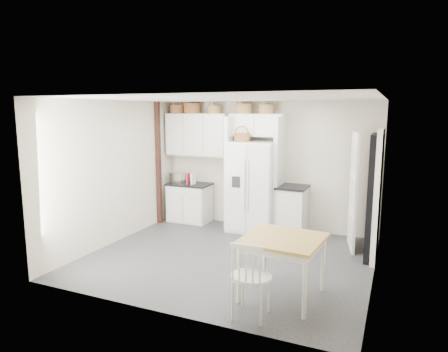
% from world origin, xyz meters
% --- Properties ---
extents(floor, '(4.50, 4.50, 0.00)m').
position_xyz_m(floor, '(0.00, 0.00, 0.00)').
color(floor, '#242426').
rests_on(floor, ground).
extents(ceiling, '(4.50, 4.50, 0.00)m').
position_xyz_m(ceiling, '(0.00, 0.00, 2.60)').
color(ceiling, white).
rests_on(ceiling, wall_back).
extents(wall_back, '(4.50, 0.00, 4.50)m').
position_xyz_m(wall_back, '(0.00, 2.00, 1.30)').
color(wall_back, beige).
rests_on(wall_back, floor).
extents(wall_left, '(0.00, 4.00, 4.00)m').
position_xyz_m(wall_left, '(-2.25, 0.00, 1.30)').
color(wall_left, beige).
rests_on(wall_left, floor).
extents(wall_right, '(0.00, 4.00, 4.00)m').
position_xyz_m(wall_right, '(2.25, 0.00, 1.30)').
color(wall_right, beige).
rests_on(wall_right, floor).
extents(refrigerator, '(0.94, 0.75, 1.81)m').
position_xyz_m(refrigerator, '(-0.15, 1.63, 0.91)').
color(refrigerator, silver).
rests_on(refrigerator, floor).
extents(base_cab_left, '(0.88, 0.55, 0.81)m').
position_xyz_m(base_cab_left, '(-1.65, 1.70, 0.41)').
color(base_cab_left, silver).
rests_on(base_cab_left, floor).
extents(base_cab_right, '(0.52, 0.63, 0.92)m').
position_xyz_m(base_cab_right, '(0.63, 1.70, 0.46)').
color(base_cab_right, silver).
rests_on(base_cab_right, floor).
extents(dining_table, '(1.04, 1.04, 0.80)m').
position_xyz_m(dining_table, '(1.19, -1.00, 0.40)').
color(dining_table, '#A47C2C').
rests_on(dining_table, floor).
extents(windsor_chair, '(0.50, 0.45, 1.00)m').
position_xyz_m(windsor_chair, '(0.99, -1.66, 0.50)').
color(windsor_chair, silver).
rests_on(windsor_chair, floor).
extents(counter_left, '(0.91, 0.59, 0.04)m').
position_xyz_m(counter_left, '(-1.65, 1.70, 0.83)').
color(counter_left, black).
rests_on(counter_left, base_cab_left).
extents(counter_right, '(0.57, 0.67, 0.04)m').
position_xyz_m(counter_right, '(0.63, 1.70, 0.94)').
color(counter_right, black).
rests_on(counter_right, base_cab_right).
extents(toaster, '(0.30, 0.17, 0.21)m').
position_xyz_m(toaster, '(-1.96, 1.71, 0.95)').
color(toaster, silver).
rests_on(toaster, counter_left).
extents(cookbook_red, '(0.05, 0.16, 0.23)m').
position_xyz_m(cookbook_red, '(-1.63, 1.62, 0.96)').
color(cookbook_red, maroon).
rests_on(cookbook_red, counter_left).
extents(cookbook_cream, '(0.05, 0.15, 0.23)m').
position_xyz_m(cookbook_cream, '(-1.51, 1.62, 0.96)').
color(cookbook_cream, white).
rests_on(cookbook_cream, counter_left).
extents(basket_upper_a, '(0.32, 0.32, 0.18)m').
position_xyz_m(basket_upper_a, '(-1.99, 1.83, 2.44)').
color(basket_upper_a, '#522B1A').
rests_on(basket_upper_a, upper_cabinet).
extents(basket_upper_b, '(0.37, 0.37, 0.22)m').
position_xyz_m(basket_upper_b, '(-1.62, 1.83, 2.46)').
color(basket_upper_b, '#522B1A').
rests_on(basket_upper_b, upper_cabinet).
extents(basket_upper_c, '(0.29, 0.29, 0.17)m').
position_xyz_m(basket_upper_c, '(-1.10, 1.83, 2.43)').
color(basket_upper_c, brown).
rests_on(basket_upper_c, upper_cabinet).
extents(basket_bridge_a, '(0.35, 0.35, 0.20)m').
position_xyz_m(basket_bridge_a, '(-0.44, 1.83, 2.45)').
color(basket_bridge_a, brown).
rests_on(basket_bridge_a, bridge_cabinet).
extents(basket_bridge_b, '(0.31, 0.31, 0.18)m').
position_xyz_m(basket_bridge_b, '(0.04, 1.83, 2.44)').
color(basket_bridge_b, brown).
rests_on(basket_bridge_b, bridge_cabinet).
extents(basket_fridge_a, '(0.31, 0.31, 0.17)m').
position_xyz_m(basket_fridge_a, '(-0.37, 1.53, 1.89)').
color(basket_fridge_a, '#522B1A').
rests_on(basket_fridge_a, refrigerator).
extents(upper_cabinet, '(1.40, 0.34, 0.90)m').
position_xyz_m(upper_cabinet, '(-1.50, 1.83, 1.90)').
color(upper_cabinet, silver).
rests_on(upper_cabinet, wall_back).
extents(bridge_cabinet, '(1.12, 0.34, 0.45)m').
position_xyz_m(bridge_cabinet, '(-0.15, 1.83, 2.12)').
color(bridge_cabinet, silver).
rests_on(bridge_cabinet, wall_back).
extents(fridge_panel_left, '(0.08, 0.60, 2.30)m').
position_xyz_m(fridge_panel_left, '(-0.66, 1.70, 1.15)').
color(fridge_panel_left, silver).
rests_on(fridge_panel_left, floor).
extents(fridge_panel_right, '(0.08, 0.60, 2.30)m').
position_xyz_m(fridge_panel_right, '(0.36, 1.70, 1.15)').
color(fridge_panel_right, silver).
rests_on(fridge_panel_right, floor).
extents(trim_post, '(0.09, 0.09, 2.60)m').
position_xyz_m(trim_post, '(-2.20, 1.35, 1.30)').
color(trim_post, black).
rests_on(trim_post, floor).
extents(doorway_void, '(0.18, 0.85, 2.05)m').
position_xyz_m(doorway_void, '(2.16, 1.00, 1.02)').
color(doorway_void, black).
rests_on(doorway_void, floor).
extents(door_slab, '(0.21, 0.79, 2.05)m').
position_xyz_m(door_slab, '(1.80, 1.33, 1.02)').
color(door_slab, white).
rests_on(door_slab, floor).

